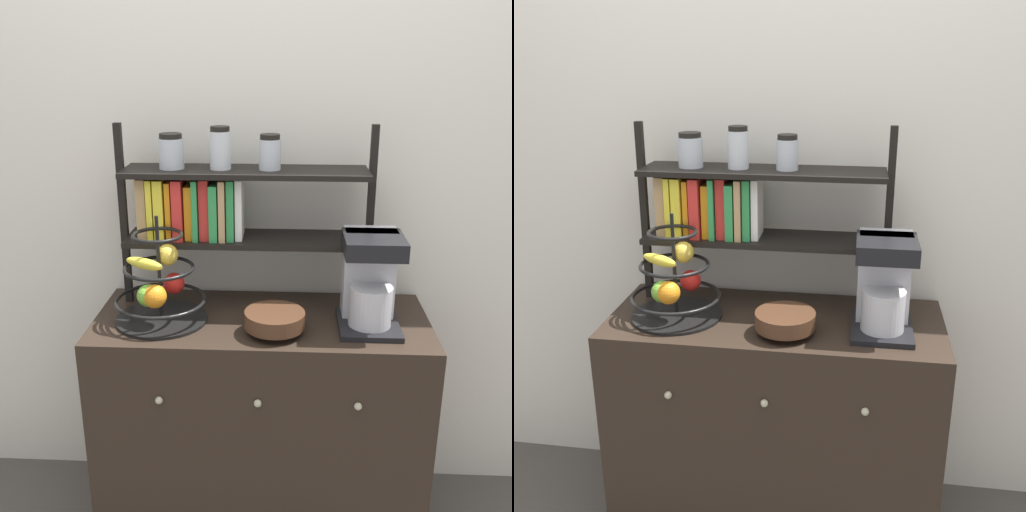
# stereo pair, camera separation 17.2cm
# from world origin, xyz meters

# --- Properties ---
(wall_back) EXTENTS (7.00, 0.05, 2.60)m
(wall_back) POSITION_xyz_m (0.00, 0.51, 1.30)
(wall_back) COLOR silver
(wall_back) RESTS_ON ground_plane
(sideboard) EXTENTS (1.12, 0.49, 0.81)m
(sideboard) POSITION_xyz_m (0.00, 0.23, 0.40)
(sideboard) COLOR black
(sideboard) RESTS_ON ground_plane
(coffee_maker) EXTENTS (0.19, 0.23, 0.31)m
(coffee_maker) POSITION_xyz_m (0.35, 0.21, 0.96)
(coffee_maker) COLOR black
(coffee_maker) RESTS_ON sideboard
(fruit_stand) EXTENTS (0.30, 0.30, 0.36)m
(fruit_stand) POSITION_xyz_m (-0.33, 0.20, 0.92)
(fruit_stand) COLOR black
(fruit_stand) RESTS_ON sideboard
(wooden_bowl) EXTENTS (0.19, 0.19, 0.07)m
(wooden_bowl) POSITION_xyz_m (0.05, 0.12, 0.85)
(wooden_bowl) COLOR #422819
(wooden_bowl) RESTS_ON sideboard
(shelf_hutch) EXTENTS (0.86, 0.20, 0.63)m
(shelf_hutch) POSITION_xyz_m (-0.16, 0.35, 1.18)
(shelf_hutch) COLOR black
(shelf_hutch) RESTS_ON sideboard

